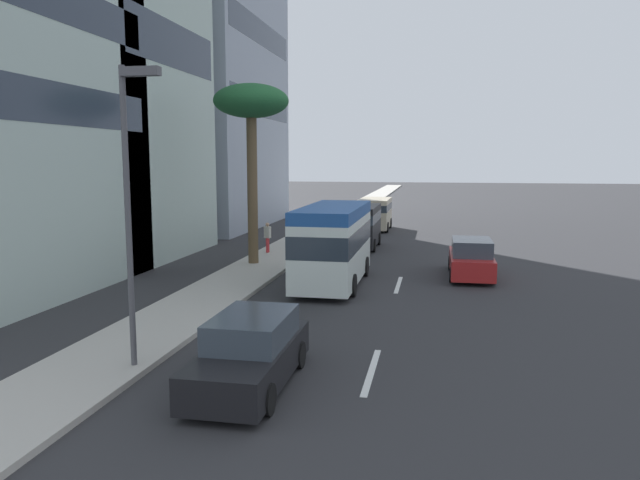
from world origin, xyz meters
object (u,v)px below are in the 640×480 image
street_lamp (131,185)px  van_fourth (360,224)px  car_fifth (250,353)px  pedestrian_near_lamp (268,236)px  car_third (471,259)px  palm_tree (251,108)px  van_second (375,212)px  minibus_lead (333,242)px

street_lamp → van_fourth: bearing=-7.1°
van_fourth → car_fifth: van_fourth is taller
pedestrian_near_lamp → car_third: bearing=-179.0°
street_lamp → palm_tree: bearing=6.3°
van_second → car_third: bearing=19.5°
van_second → van_fourth: (-8.88, -0.05, 0.09)m
van_second → van_fourth: bearing=0.3°
pedestrian_near_lamp → palm_tree: bearing=116.4°
van_second → palm_tree: palm_tree is taller
van_fourth → pedestrian_near_lamp: size_ratio=2.98×
van_fourth → van_second: bearing=-179.7°
van_second → car_fifth: bearing=0.6°
pedestrian_near_lamp → car_fifth: bearing=127.3°
pedestrian_near_lamp → street_lamp: 17.70m
palm_tree → street_lamp: size_ratio=1.19×
van_fourth → car_fifth: bearing=0.8°
minibus_lead → street_lamp: street_lamp is taller
car_third → car_fifth: (-13.66, 5.45, -0.03)m
pedestrian_near_lamp → palm_tree: (-3.18, -0.22, 6.30)m
van_second → street_lamp: bearing=-4.9°
van_second → street_lamp: (-29.69, 2.56, 3.13)m
minibus_lead → van_fourth: (10.17, 0.25, -0.36)m
palm_tree → minibus_lead: bearing=-128.0°
car_fifth → palm_tree: palm_tree is taller
pedestrian_near_lamp → van_second: bearing=-86.7°
car_fifth → car_third: bearing=158.2°
car_third → car_fifth: car_third is taller
van_fourth → street_lamp: (-20.81, 2.61, 3.04)m
minibus_lead → car_fifth: bearing=0.2°
minibus_lead → car_fifth: 11.05m
car_third → car_fifth: bearing=158.2°
minibus_lead → street_lamp: 11.34m
minibus_lead → car_fifth: size_ratio=1.54×
pedestrian_near_lamp → palm_tree: size_ratio=0.19×
palm_tree → car_fifth: bearing=-162.9°
palm_tree → pedestrian_near_lamp: bearing=3.9°
car_third → pedestrian_near_lamp: (3.99, 10.12, 0.23)m
minibus_lead → van_fourth: size_ratio=1.46×
minibus_lead → car_fifth: (-11.01, -0.04, -0.98)m
palm_tree → street_lamp: (-14.09, -1.55, -2.90)m
pedestrian_near_lamp → street_lamp: size_ratio=0.23×
car_fifth → street_lamp: street_lamp is taller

